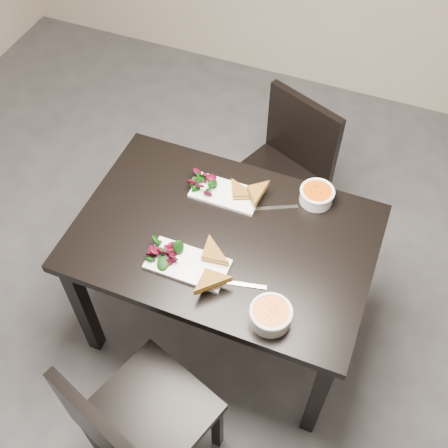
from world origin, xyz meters
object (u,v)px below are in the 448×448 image
soup_bowl_near (271,315)px  plate_far (226,194)px  chair_far (285,167)px  plate_near (188,264)px  chair_near (133,423)px  table (224,249)px  soup_bowl_far (317,194)px

soup_bowl_near → plate_far: (-0.37, 0.49, -0.03)m
chair_far → plate_near: size_ratio=2.72×
chair_near → chair_far: size_ratio=1.00×
chair_near → plate_far: (-0.01, 0.94, 0.27)m
soup_bowl_near → plate_far: size_ratio=0.54×
chair_far → plate_near: (-0.14, -0.88, 0.27)m
table → plate_far: plate_far is taller
table → chair_far: (0.06, 0.69, -0.17)m
chair_near → plate_far: size_ratio=2.94×
chair_near → soup_bowl_near: size_ratio=5.46×
chair_far → soup_bowl_far: (0.23, -0.38, 0.30)m
table → soup_bowl_far: size_ratio=8.19×
plate_far → soup_bowl_far: soup_bowl_far is taller
table → chair_far: bearing=85.0°
soup_bowl_near → soup_bowl_far: bearing=90.1°
table → plate_near: (-0.08, -0.19, 0.11)m
soup_bowl_near → soup_bowl_far: size_ratio=1.06×
chair_near → soup_bowl_far: chair_near is taller
chair_near → soup_bowl_near: chair_near is taller
plate_far → plate_near: bearing=-90.6°
plate_far → soup_bowl_near: bearing=-53.4°
table → plate_near: size_ratio=3.84×
chair_near → soup_bowl_near: 0.65m
chair_near → chair_far: (0.13, 1.43, 0.00)m
plate_near → soup_bowl_far: bearing=53.5°
table → plate_far: (-0.07, 0.20, 0.11)m
chair_near → soup_bowl_far: (0.36, 1.05, 0.30)m
soup_bowl_near → plate_near: bearing=164.1°
table → soup_bowl_near: 0.44m
chair_near → table: bearing=104.3°
plate_near → soup_bowl_near: 0.39m
soup_bowl_far → plate_near: bearing=-126.5°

